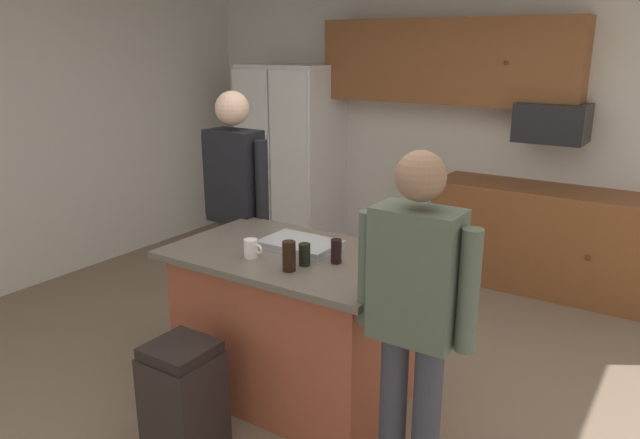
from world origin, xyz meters
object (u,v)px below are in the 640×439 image
glass_pilsner (304,254)px  trash_bin (184,398)px  microwave_over_range (552,123)px  serving_tray (300,244)px  glass_stout_tall (289,256)px  person_guest_left (414,307)px  person_host_foreground (236,197)px  mug_ceramic_white (251,248)px  tumbler_amber (336,251)px  refrigerator (291,155)px  kitchen_island (292,325)px  mug_blue_stoneware (390,245)px

glass_pilsner → trash_bin: size_ratio=0.20×
microwave_over_range → serving_tray: (-0.79, -2.52, -0.50)m
serving_tray → glass_stout_tall: bearing=-63.9°
person_guest_left → person_host_foreground: (-1.77, 0.84, 0.08)m
microwave_over_range → serving_tray: size_ratio=1.27×
person_guest_left → mug_ceramic_white: bearing=12.2°
person_host_foreground → trash_bin: size_ratio=2.91×
tumbler_amber → mug_ceramic_white: size_ratio=1.11×
refrigerator → kitchen_island: (1.82, -2.50, -0.47)m
person_host_foreground → tumbler_amber: 1.24m
microwave_over_range → mug_blue_stoneware: size_ratio=4.62×
tumbler_amber → person_host_foreground: bearing=156.7°
tumbler_amber → mug_ceramic_white: 0.48m
person_guest_left → tumbler_amber: person_guest_left is taller
microwave_over_range → tumbler_amber: size_ratio=4.19×
mug_blue_stoneware → serving_tray: 0.53m
glass_stout_tall → tumbler_amber: (0.14, 0.24, -0.01)m
microwave_over_range → tumbler_amber: microwave_over_range is taller
refrigerator → glass_pilsner: refrigerator is taller
mug_blue_stoneware → glass_pilsner: bearing=-125.9°
mug_blue_stoneware → glass_pilsner: glass_pilsner is taller
microwave_over_range → kitchen_island: size_ratio=0.40×
person_host_foreground → serving_tray: size_ratio=4.03×
glass_pilsner → kitchen_island: bearing=143.6°
person_host_foreground → tumbler_amber: (1.14, -0.49, -0.04)m
glass_stout_tall → trash_bin: size_ratio=0.27×
refrigerator → glass_pilsner: bearing=-52.8°
tumbler_amber → trash_bin: (-0.48, -0.72, -0.69)m
person_guest_left → mug_blue_stoneware: person_guest_left is taller
person_guest_left → glass_pilsner: person_guest_left is taller
microwave_over_range → glass_pilsner: 2.85m
glass_pilsner → tumbler_amber: bearing=44.3°
person_guest_left → glass_pilsner: bearing=4.3°
glass_stout_tall → mug_ceramic_white: (-0.30, 0.05, -0.03)m
glass_stout_tall → serving_tray: size_ratio=0.37×
serving_tray → mug_blue_stoneware: bearing=21.6°
glass_pilsner → glass_stout_tall: bearing=-98.3°
serving_tray → glass_pilsner: bearing=-51.3°
person_host_foreground → mug_blue_stoneware: person_host_foreground is taller
tumbler_amber → glass_stout_tall: bearing=-121.3°
person_guest_left → trash_bin: (-1.11, -0.37, -0.65)m
person_guest_left → glass_stout_tall: size_ratio=10.24×
mug_ceramic_white → trash_bin: 0.86m
mug_blue_stoneware → tumbler_amber: bearing=-120.8°
kitchen_island → person_guest_left: bearing=-21.1°
person_host_foreground → glass_stout_tall: person_host_foreground is taller
person_guest_left → refrigerator: bearing=-25.0°
refrigerator → serving_tray: size_ratio=4.27×
glass_pilsner → person_guest_left: bearing=-16.8°
kitchen_island → glass_stout_tall: bearing=-56.2°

